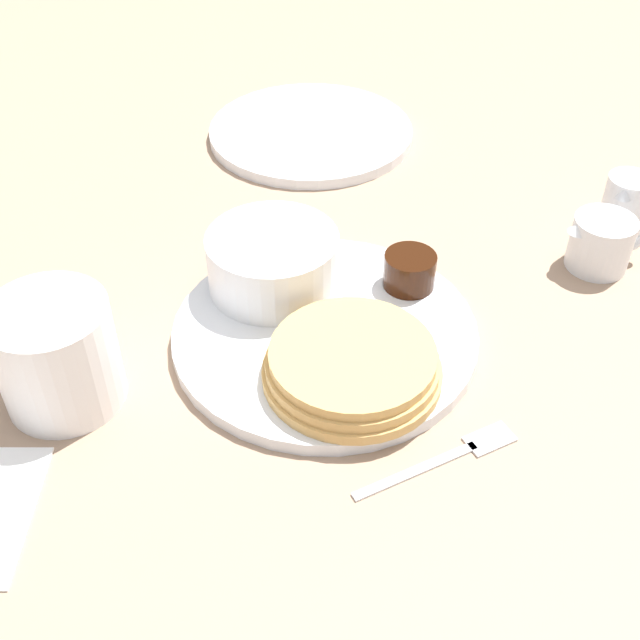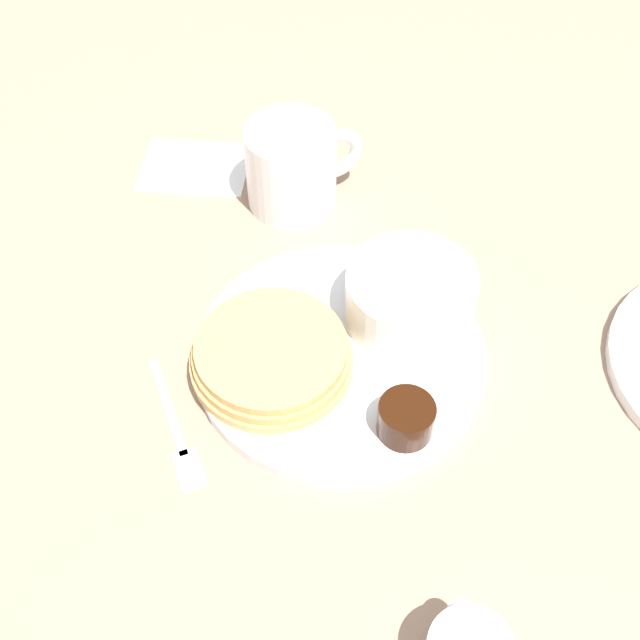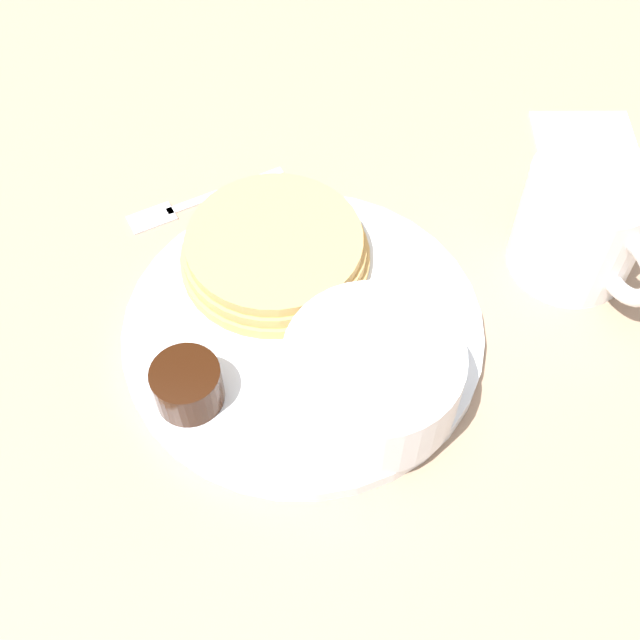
% 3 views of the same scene
% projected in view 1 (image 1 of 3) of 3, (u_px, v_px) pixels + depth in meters
% --- Properties ---
extents(ground_plane, '(4.00, 4.00, 0.00)m').
position_uv_depth(ground_plane, '(325.00, 339.00, 0.66)').
color(ground_plane, '#9E7F66').
extents(plate, '(0.25, 0.25, 0.01)m').
position_uv_depth(plate, '(325.00, 333.00, 0.66)').
color(plate, white).
rests_on(plate, ground_plane).
extents(pancake_stack, '(0.14, 0.14, 0.03)m').
position_uv_depth(pancake_stack, '(352.00, 364.00, 0.60)').
color(pancake_stack, tan).
rests_on(pancake_stack, plate).
extents(bowl, '(0.11, 0.11, 0.05)m').
position_uv_depth(bowl, '(273.00, 260.00, 0.68)').
color(bowl, white).
rests_on(bowl, plate).
extents(syrup_cup, '(0.04, 0.04, 0.03)m').
position_uv_depth(syrup_cup, '(410.00, 270.00, 0.69)').
color(syrup_cup, black).
rests_on(syrup_cup, plate).
extents(butter_ramekin, '(0.04, 0.04, 0.04)m').
position_uv_depth(butter_ramekin, '(273.00, 254.00, 0.70)').
color(butter_ramekin, white).
rests_on(butter_ramekin, plate).
extents(coffee_mug, '(0.11, 0.09, 0.09)m').
position_uv_depth(coffee_mug, '(56.00, 353.00, 0.59)').
color(coffee_mug, white).
rests_on(coffee_mug, ground_plane).
extents(creamer_pitcher_near, '(0.06, 0.08, 0.05)m').
position_uv_depth(creamer_pitcher_near, '(601.00, 243.00, 0.72)').
color(creamer_pitcher_near, white).
rests_on(creamer_pitcher_near, ground_plane).
extents(creamer_pitcher_far, '(0.06, 0.04, 0.06)m').
position_uv_depth(creamer_pitcher_far, '(625.00, 205.00, 0.76)').
color(creamer_pitcher_far, white).
rests_on(creamer_pitcher_far, ground_plane).
extents(fork, '(0.08, 0.12, 0.00)m').
position_uv_depth(fork, '(454.00, 454.00, 0.57)').
color(fork, silver).
rests_on(fork, ground_plane).
extents(far_plate, '(0.23, 0.23, 0.01)m').
position_uv_depth(far_plate, '(311.00, 132.00, 0.92)').
color(far_plate, white).
rests_on(far_plate, ground_plane).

